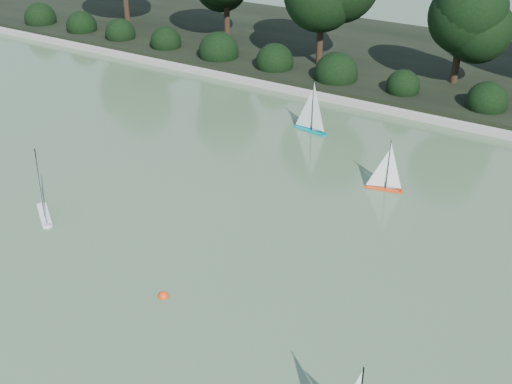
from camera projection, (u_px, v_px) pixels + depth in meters
ground at (172, 289)px, 10.22m from camera, size 80.00×80.00×0.00m
pond_coping at (387, 109)px, 16.86m from camera, size 40.00×0.35×0.18m
far_bank at (436, 67)px, 19.80m from camera, size 40.00×8.00×0.30m
shrub_hedge at (401, 86)px, 17.36m from camera, size 29.10×1.10×1.10m
sailboat_white_a at (42, 203)px, 12.16m from camera, size 0.99×0.74×1.51m
sailboat_orange at (382, 181)px, 13.06m from camera, size 0.86×0.32×1.17m
sailboat_teal at (308, 122)px, 15.71m from camera, size 1.05×0.32×1.43m
race_buoy at (163, 297)px, 10.04m from camera, size 0.17×0.17×0.17m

